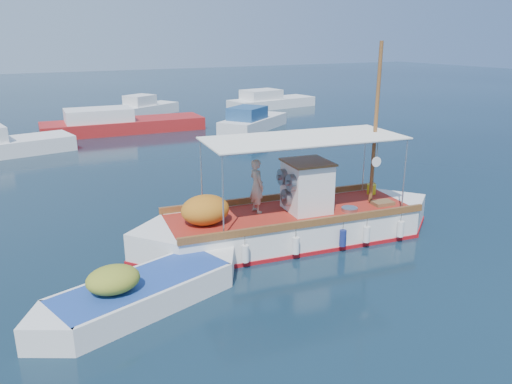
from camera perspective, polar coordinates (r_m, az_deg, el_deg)
name	(u,v)px	position (r m, az deg, el deg)	size (l,w,h in m)	color
ground	(293,234)	(15.93, 4.23, -4.82)	(160.00, 160.00, 0.00)	black
fishing_caique	(289,224)	(15.29, 3.84, -3.63)	(9.89, 3.64, 6.08)	white
dinghy	(141,295)	(12.09, -13.00, -11.36)	(5.49, 2.72, 1.40)	white
bg_boat_n	(119,125)	(33.77, -15.40, 7.43)	(10.34, 3.43, 1.80)	#A21B1B
bg_boat_ne	(252,122)	(33.50, -0.43, 7.97)	(6.13, 5.20, 1.80)	silver
bg_boat_e	(270,102)	(43.89, 1.57, 10.24)	(8.06, 3.66, 1.80)	silver
bg_boat_far_n	(146,109)	(40.86, -12.45, 9.30)	(5.42, 4.14, 1.80)	silver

